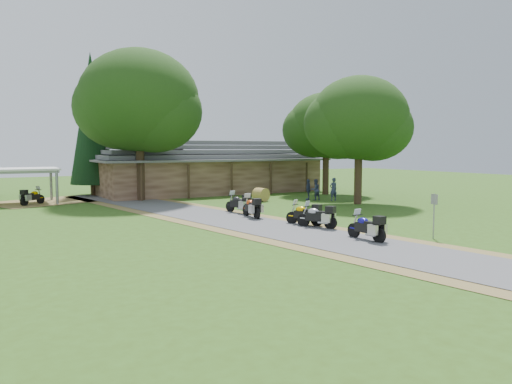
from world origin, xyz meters
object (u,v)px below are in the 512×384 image
motorcycle_row_c (304,213)px  motorcycle_carport_a (32,196)px  motorcycle_row_a (366,226)px  motorcycle_row_b (317,215)px  carport (14,186)px  motorcycle_row_d (251,206)px  lodge (209,166)px  hay_bale (261,195)px  motorcycle_row_e (238,202)px

motorcycle_row_c → motorcycle_carport_a: size_ratio=1.01×
motorcycle_row_a → motorcycle_row_b: (0.24, 3.91, 0.00)m
carport → motorcycle_row_c: bearing=-55.3°
motorcycle_row_b → motorcycle_row_c: (0.03, 1.14, -0.01)m
motorcycle_row_d → motorcycle_carport_a: (-10.35, 14.07, -0.03)m
motorcycle_row_a → motorcycle_row_d: (-0.70, 9.03, 0.02)m
motorcycle_row_d → motorcycle_row_c: bearing=-159.7°
lodge → motorcycle_row_c: lodge is taller
motorcycle_row_b → motorcycle_row_c: bearing=-26.6°
lodge → motorcycle_row_a: lodge is taller
motorcycle_row_b → hay_bale: motorcycle_row_b is taller
motorcycle_row_d → motorcycle_carport_a: motorcycle_row_d is taller
lodge → motorcycle_carport_a: 16.00m
carport → motorcycle_row_c: (12.42, -19.20, -0.66)m
motorcycle_row_c → motorcycle_carport_a: 21.31m
motorcycle_row_b → motorcycle_row_d: size_ratio=0.98×
motorcycle_row_e → motorcycle_carport_a: 15.96m
motorcycle_row_c → motorcycle_row_e: 6.22m
motorcycle_row_e → motorcycle_carport_a: size_ratio=1.05×
motorcycle_row_a → motorcycle_row_e: motorcycle_row_e is taller
lodge → carport: 16.86m
motorcycle_row_c → motorcycle_row_d: 4.10m
motorcycle_row_e → hay_bale: 7.36m
lodge → motorcycle_row_e: bearing=-108.6°
lodge → motorcycle_carport_a: (-15.64, -2.86, -1.79)m
motorcycle_row_e → motorcycle_carport_a: (-10.67, 11.86, -0.03)m
motorcycle_row_d → motorcycle_carport_a: bearing=42.8°
motorcycle_row_a → motorcycle_row_e: size_ratio=0.97×
motorcycle_row_c → motorcycle_row_d: motorcycle_row_d is taller
motorcycle_carport_a → hay_bale: (15.66, -6.45, -0.13)m
lodge → motorcycle_row_d: lodge is taller
motorcycle_row_b → motorcycle_row_d: motorcycle_row_d is taller
motorcycle_row_a → motorcycle_row_c: bearing=-5.6°
lodge → motorcycle_row_d: size_ratio=10.62×
carport → hay_bale: size_ratio=5.84×
carport → hay_bale: bearing=-22.6°
carport → motorcycle_row_d: carport is taller
motorcycle_row_a → hay_bale: size_ratio=1.87×
motorcycle_row_a → motorcycle_row_b: 3.91m
motorcycle_row_a → motorcycle_row_c: motorcycle_row_a is taller
lodge → carport: lodge is taller
motorcycle_carport_a → motorcycle_row_e: bearing=-85.4°
hay_bale → motorcycle_row_e: bearing=-132.7°
motorcycle_row_b → motorcycle_row_e: bearing=-20.2°
lodge → motorcycle_row_d: (-5.29, -16.93, -1.76)m
carport → motorcycle_row_e: (11.77, -13.02, -0.64)m
motorcycle_carport_a → motorcycle_row_d: bearing=-91.0°
motorcycle_row_a → motorcycle_row_c: size_ratio=1.01×
lodge → motorcycle_carport_a: size_ratio=11.17×
motorcycle_row_d → hay_bale: 9.29m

